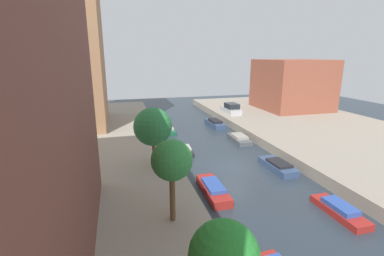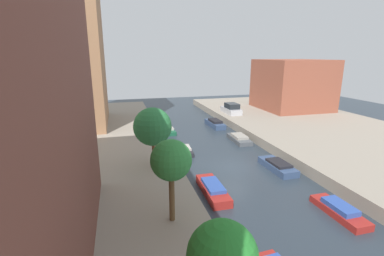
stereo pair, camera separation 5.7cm
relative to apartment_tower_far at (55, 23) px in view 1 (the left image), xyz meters
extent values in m
plane|color=#28333D|center=(16.00, -16.27, -13.25)|extent=(84.00, 84.00, 0.00)
cube|color=gray|center=(1.00, -16.27, -12.75)|extent=(20.00, 64.00, 1.00)
cube|color=gray|center=(31.00, -16.27, -12.75)|extent=(20.00, 64.00, 1.00)
cube|color=#9E704C|center=(0.00, 0.00, 0.00)|extent=(10.00, 11.90, 24.49)
cube|color=brown|center=(34.00, 2.24, -8.30)|extent=(10.00, 10.09, 7.89)
sphere|color=#257C2C|center=(8.93, -31.58, -8.78)|extent=(1.95, 1.95, 1.95)
cylinder|color=brown|center=(8.93, -24.32, -10.90)|extent=(0.30, 0.30, 2.69)
sphere|color=#30833B|center=(8.93, -24.32, -8.80)|extent=(2.16, 2.16, 2.16)
cylinder|color=brown|center=(8.93, -16.72, -11.11)|extent=(0.23, 0.23, 2.27)
sphere|color=#2A743C|center=(8.93, -16.72, -8.94)|extent=(2.96, 2.96, 2.96)
cube|color=#B7B7BC|center=(23.01, 1.20, -11.84)|extent=(1.93, 4.22, 0.81)
cube|color=#1E2328|center=(23.01, 0.88, -11.05)|extent=(1.67, 2.33, 0.76)
cube|color=maroon|center=(12.62, -20.40, -12.95)|extent=(1.41, 4.44, 0.58)
cube|color=#2D4C9E|center=(12.62, -20.45, -12.54)|extent=(1.18, 2.45, 0.24)
cube|color=#232328|center=(12.72, -11.55, -13.02)|extent=(1.46, 3.12, 0.44)
cube|color=#B2ADA3|center=(12.72, -11.47, -12.70)|extent=(1.19, 1.74, 0.20)
cube|color=#195638|center=(12.40, -3.70, -13.02)|extent=(1.57, 3.33, 0.45)
cube|color=#B2ADA3|center=(12.40, -3.48, -12.67)|extent=(1.29, 1.85, 0.26)
cube|color=#4C5156|center=(12.91, 3.48, -12.98)|extent=(1.50, 3.87, 0.52)
cube|color=black|center=(12.91, 3.52, -12.57)|extent=(1.23, 2.15, 0.30)
cube|color=maroon|center=(19.31, -24.99, -13.02)|extent=(1.30, 3.92, 0.44)
cube|color=#2D4C9E|center=(19.31, -25.01, -12.64)|extent=(1.10, 2.16, 0.32)
cube|color=#33476B|center=(19.47, -17.71, -12.96)|extent=(1.66, 4.11, 0.56)
cube|color=black|center=(19.47, -17.88, -12.58)|extent=(1.38, 2.27, 0.21)
cube|color=#4C5156|center=(19.67, -9.33, -13.01)|extent=(1.69, 4.16, 0.47)
cube|color=gray|center=(19.67, -9.34, -12.63)|extent=(1.40, 2.30, 0.29)
cube|color=#33476B|center=(19.25, -2.16, -12.91)|extent=(1.65, 4.51, 0.66)
cube|color=black|center=(19.25, -2.29, -12.42)|extent=(1.35, 2.50, 0.31)
camera|label=1|loc=(6.47, -37.44, -3.59)|focal=26.02mm
camera|label=2|loc=(6.53, -37.45, -3.59)|focal=26.02mm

